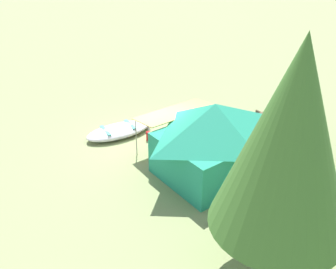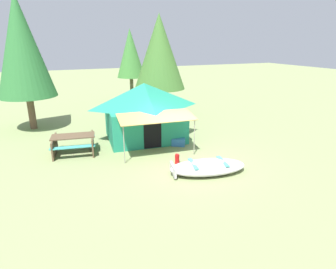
# 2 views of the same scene
# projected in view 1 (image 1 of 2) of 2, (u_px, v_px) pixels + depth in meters

# --- Properties ---
(ground_plane) EXTENTS (80.00, 80.00, 0.00)m
(ground_plane) POSITION_uv_depth(u_px,v_px,m) (149.00, 146.00, 14.55)
(ground_plane) COLOR #83905B
(beached_rowboat) EXTENTS (2.87, 1.71, 0.42)m
(beached_rowboat) POSITION_uv_depth(u_px,v_px,m) (119.00, 131.00, 15.18)
(beached_rowboat) COLOR silver
(beached_rowboat) RESTS_ON ground_plane
(canvas_cabin_tent) EXTENTS (3.85, 4.42, 2.60)m
(canvas_cabin_tent) POSITION_uv_depth(u_px,v_px,m) (213.00, 138.00, 12.30)
(canvas_cabin_tent) COLOR #218E6E
(canvas_cabin_tent) RESTS_ON ground_plane
(picnic_table) EXTENTS (1.90, 1.73, 0.75)m
(picnic_table) POSITION_uv_depth(u_px,v_px,m) (255.00, 126.00, 15.01)
(picnic_table) COLOR brown
(picnic_table) RESTS_ON ground_plane
(cooler_box) EXTENTS (0.65, 0.57, 0.33)m
(cooler_box) POSITION_uv_depth(u_px,v_px,m) (160.00, 162.00, 13.23)
(cooler_box) COLOR #3070BA
(cooler_box) RESTS_ON ground_plane
(fuel_can) EXTENTS (0.23, 0.23, 0.37)m
(fuel_can) POSITION_uv_depth(u_px,v_px,m) (148.00, 136.00, 14.86)
(fuel_can) COLOR red
(fuel_can) RESTS_ON ground_plane
(pine_tree_far_center) EXTENTS (3.01, 3.01, 5.90)m
(pine_tree_far_center) POSITION_uv_depth(u_px,v_px,m) (290.00, 140.00, 7.29)
(pine_tree_far_center) COLOR #443C25
(pine_tree_far_center) RESTS_ON ground_plane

